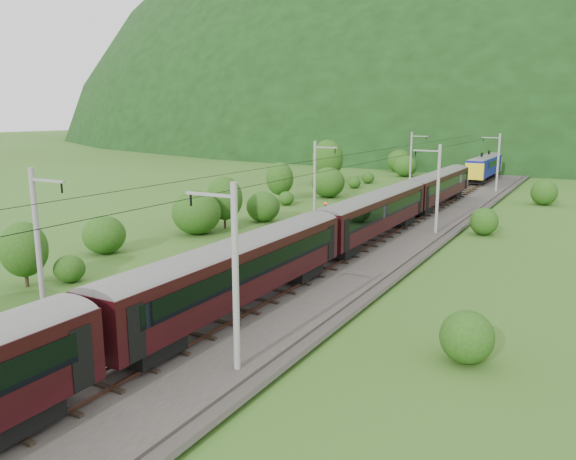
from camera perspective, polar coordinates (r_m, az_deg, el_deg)
The scene contains 15 objects.
ground at distance 28.55m, azimuth -15.69°, elevation -11.29°, with size 600.00×600.00×0.00m, color #38581B.
railbed at distance 35.76m, azimuth -4.32°, elevation -5.89°, with size 14.00×220.00×0.30m, color #38332D.
track_left at distance 37.02m, azimuth -7.43°, elevation -4.98°, with size 2.40×220.00×0.27m.
track_right at distance 34.47m, azimuth -0.98°, elevation -6.14°, with size 2.40×220.00×0.27m.
catenary_left at distance 56.60m, azimuth 2.80°, elevation 5.18°, with size 2.54×192.28×8.00m.
catenary_right at distance 52.33m, azimuth 14.91°, elevation 4.26°, with size 2.54×192.28×8.00m.
overhead_wires at distance 34.30m, azimuth -4.50°, elevation 5.25°, with size 4.83×198.00×0.03m.
mountain_main at distance 279.18m, azimuth 25.68°, elevation 8.35°, with size 504.00×360.00×244.00m, color black.
mountain_ridge at distance 347.50m, azimuth 5.80°, elevation 9.87°, with size 336.00×280.00×132.00m, color black.
train at distance 38.75m, azimuth 3.37°, elevation 0.27°, with size 2.72×129.27×4.71m.
hazard_post_near at distance 78.38m, azimuth 15.05°, elevation 4.01°, with size 0.14×0.14×1.31m, color red.
hazard_post_far at distance 45.32m, azimuth 4.18°, elevation -1.05°, with size 0.14×0.14×1.29m, color red.
signal at distance 55.30m, azimuth 3.80°, elevation 1.93°, with size 0.24×0.24×2.14m.
vegetation_left at distance 57.15m, azimuth -6.06°, elevation 2.94°, with size 12.75×150.51×7.01m.
vegetation_right at distance 22.58m, azimuth 11.90°, elevation -13.53°, with size 7.29×101.77×3.13m.
Camera 1 is at (18.96, -18.32, 10.96)m, focal length 35.00 mm.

